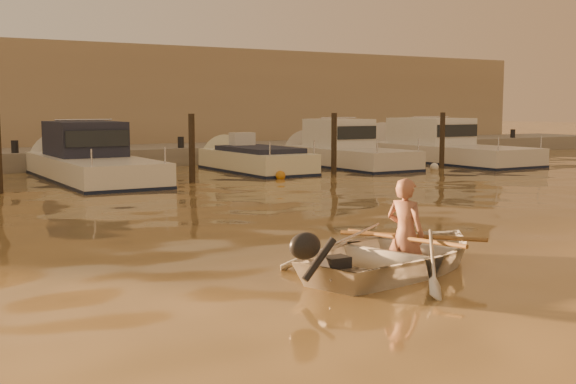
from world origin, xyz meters
TOP-DOWN VIEW (x-y plane):
  - dinghy at (-2.28, 1.83)m, footprint 4.02×3.41m
  - person at (-2.18, 1.86)m, footprint 0.53×0.65m
  - outboard_motor at (-3.70, 1.34)m, footprint 0.98×0.67m
  - oar_port at (-2.04, 1.91)m, footprint 1.13×1.84m
  - oar_starboard at (-2.23, 1.84)m, footprint 0.38×2.09m
  - moored_boat_2 at (-2.52, 16.00)m, footprint 2.45×8.16m
  - moored_boat_3 at (3.08, 16.00)m, footprint 2.02×5.84m
  - moored_boat_4 at (6.92, 16.00)m, footprint 2.21×6.82m
  - moored_boat_5 at (11.62, 16.00)m, footprint 2.70×8.91m
  - piling_2 at (-0.20, 13.80)m, footprint 0.18×0.18m
  - piling_3 at (4.80, 13.80)m, footprint 0.18×0.18m
  - piling_4 at (9.50, 13.80)m, footprint 0.18×0.18m
  - fender_c at (-2.01, 12.78)m, footprint 0.30×0.30m
  - fender_d at (2.54, 13.39)m, footprint 0.30×0.30m
  - fender_e at (8.76, 13.36)m, footprint 0.30×0.30m
  - quay at (0.00, 21.50)m, footprint 52.00×4.00m
  - waterfront_building at (0.00, 27.00)m, footprint 46.00×7.00m

SIDE VIEW (x-z plane):
  - fender_c at x=-2.01m, z-range -0.05..0.25m
  - fender_d at x=2.54m, z-range -0.05..0.25m
  - fender_e at x=8.76m, z-range -0.05..0.25m
  - quay at x=0.00m, z-range -0.35..0.65m
  - moored_boat_3 at x=3.08m, z-range -0.25..0.70m
  - dinghy at x=-2.28m, z-range -0.12..0.59m
  - outboard_motor at x=-3.70m, z-range -0.07..0.63m
  - oar_port at x=-2.04m, z-range 0.35..0.49m
  - oar_starboard at x=-2.23m, z-range 0.35..0.49m
  - person at x=-2.18m, z-range -0.30..1.24m
  - moored_boat_2 at x=-2.52m, z-range -0.25..1.50m
  - moored_boat_4 at x=6.92m, z-range -0.25..1.50m
  - moored_boat_5 at x=11.62m, z-range -0.25..1.50m
  - piling_2 at x=-0.20m, z-range -0.20..2.00m
  - piling_3 at x=4.80m, z-range -0.20..2.00m
  - piling_4 at x=9.50m, z-range -0.20..2.00m
  - waterfront_building at x=0.00m, z-range 0.00..4.80m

